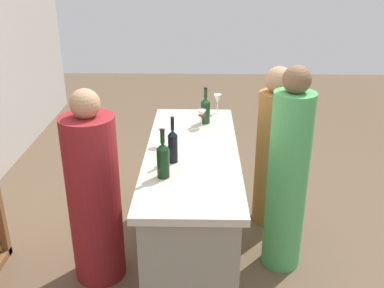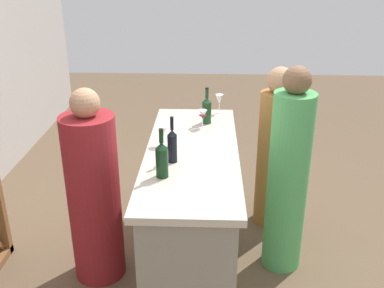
{
  "view_description": "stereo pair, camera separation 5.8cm",
  "coord_description": "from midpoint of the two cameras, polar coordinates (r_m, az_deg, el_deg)",
  "views": [
    {
      "loc": [
        -3.04,
        -0.06,
        2.33
      ],
      "look_at": [
        0.0,
        0.0,
        1.02
      ],
      "focal_mm": 41.97,
      "sensor_mm": 36.0,
      "label": 1
    },
    {
      "loc": [
        -3.04,
        -0.12,
        2.33
      ],
      "look_at": [
        0.0,
        0.0,
        1.02
      ],
      "focal_mm": 41.97,
      "sensor_mm": 36.0,
      "label": 2
    }
  ],
  "objects": [
    {
      "name": "ground_plane",
      "position": [
        3.83,
        -0.45,
        -14.11
      ],
      "size": [
        12.0,
        12.0,
        0.0
      ],
      "primitive_type": "plane",
      "color": "brown"
    },
    {
      "name": "bar_counter",
      "position": [
        3.55,
        -0.47,
        -7.86
      ],
      "size": [
        1.87,
        0.68,
        0.97
      ],
      "color": "gray",
      "rests_on": "ground"
    },
    {
      "name": "wine_bottle_leftmost_dark_green",
      "position": [
        2.9,
        -4.27,
        -1.93
      ],
      "size": [
        0.08,
        0.08,
        0.34
      ],
      "color": "black",
      "rests_on": "bar_counter"
    },
    {
      "name": "wine_bottle_second_left_near_black",
      "position": [
        3.1,
        -3.0,
        -0.14
      ],
      "size": [
        0.07,
        0.07,
        0.33
      ],
      "color": "black",
      "rests_on": "bar_counter"
    },
    {
      "name": "wine_bottle_center_olive_green",
      "position": [
        3.82,
        1.28,
        4.38
      ],
      "size": [
        0.08,
        0.08,
        0.31
      ],
      "color": "#193D1E",
      "rests_on": "bar_counter"
    },
    {
      "name": "wine_glass_near_left",
      "position": [
        4.08,
        2.86,
        5.65
      ],
      "size": [
        0.07,
        0.07,
        0.17
      ],
      "color": "white",
      "rests_on": "bar_counter"
    },
    {
      "name": "wine_glass_near_center",
      "position": [
        3.72,
        0.78,
        3.7
      ],
      "size": [
        0.07,
        0.07,
        0.16
      ],
      "color": "white",
      "rests_on": "bar_counter"
    },
    {
      "name": "wine_glass_near_right",
      "position": [
        3.39,
        -4.25,
        1.47
      ],
      "size": [
        0.08,
        0.08,
        0.15
      ],
      "color": "white",
      "rests_on": "bar_counter"
    },
    {
      "name": "person_left_guest",
      "position": [
        3.44,
        11.57,
        -4.28
      ],
      "size": [
        0.35,
        0.35,
        1.62
      ],
      "rotation": [
        0.0,
        0.0,
        1.75
      ],
      "color": "#4CA559",
      "rests_on": "ground"
    },
    {
      "name": "person_center_guest",
      "position": [
        4.02,
        9.9,
        -1.1
      ],
      "size": [
        0.37,
        0.37,
        1.46
      ],
      "rotation": [
        0.0,
        0.0,
        1.36
      ],
      "color": "#9E6B33",
      "rests_on": "ground"
    },
    {
      "name": "person_right_guest",
      "position": [
        3.37,
        -12.82,
        -6.56
      ],
      "size": [
        0.5,
        0.5,
        1.5
      ],
      "rotation": [
        0.0,
        0.0,
        -1.97
      ],
      "color": "maroon",
      "rests_on": "ground"
    }
  ]
}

